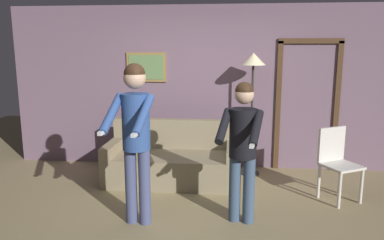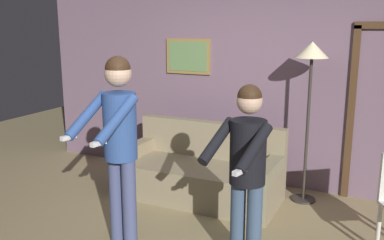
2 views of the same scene
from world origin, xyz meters
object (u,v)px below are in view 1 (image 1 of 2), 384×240
couch (173,163)px  dining_chair_distant (336,159)px  torchiere_lamp (253,72)px  person_standing_right (243,141)px  person_standing_left (135,129)px

couch → dining_chair_distant: 2.26m
torchiere_lamp → dining_chair_distant: 1.71m
torchiere_lamp → person_standing_right: torchiere_lamp is taller
dining_chair_distant → torchiere_lamp: bearing=141.2°
torchiere_lamp → person_standing_right: size_ratio=1.18×
person_standing_left → person_standing_right: bearing=7.8°
couch → torchiere_lamp: 1.80m
couch → person_standing_left: person_standing_left is taller
dining_chair_distant → couch: bearing=169.4°
person_standing_right → dining_chair_distant: bearing=33.5°
couch → dining_chair_distant: (2.20, -0.41, 0.25)m
torchiere_lamp → dining_chair_distant: (1.05, -0.84, -1.06)m
dining_chair_distant → person_standing_left: bearing=-157.8°
person_standing_right → dining_chair_distant: (1.23, 0.81, -0.41)m
person_standing_left → dining_chair_distant: 2.63m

